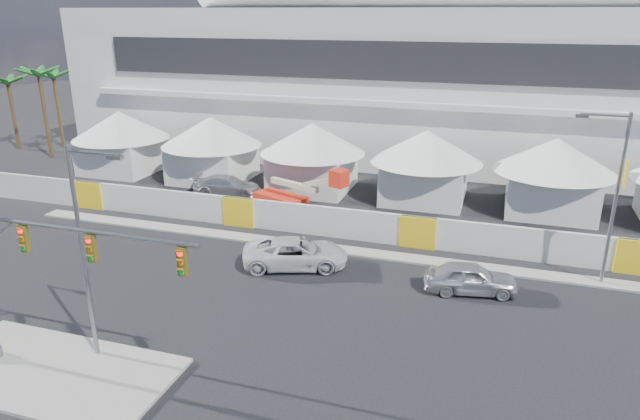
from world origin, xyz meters
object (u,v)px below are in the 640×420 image
(sedan_silver, at_px, (470,278))
(pickup_curb, at_px, (296,253))
(streetlight_curb, at_px, (613,188))
(boom_lift, at_px, (290,198))
(lot_car_c, at_px, (227,185))
(traffic_mast, at_px, (20,275))
(streetlight_median, at_px, (86,241))

(sedan_silver, height_order, pickup_curb, pickup_curb)
(streetlight_curb, bearing_deg, boom_lift, 163.74)
(streetlight_curb, bearing_deg, sedan_silver, -154.23)
(lot_car_c, relative_size, traffic_mast, 0.50)
(pickup_curb, distance_m, traffic_mast, 14.50)
(sedan_silver, relative_size, streetlight_curb, 0.51)
(boom_lift, bearing_deg, sedan_silver, -12.23)
(sedan_silver, xyz_separation_m, traffic_mast, (-16.21, -12.32, 3.41))
(lot_car_c, distance_m, traffic_mast, 23.82)
(sedan_silver, distance_m, streetlight_median, 18.45)
(streetlight_curb, xyz_separation_m, boom_lift, (-19.61, 5.72, -4.26))
(streetlight_median, bearing_deg, traffic_mast, -141.05)
(streetlight_median, bearing_deg, lot_car_c, 103.15)
(pickup_curb, distance_m, streetlight_curb, 16.91)
(traffic_mast, bearing_deg, streetlight_curb, 34.27)
(sedan_silver, relative_size, lot_car_c, 0.89)
(lot_car_c, distance_m, boom_lift, 6.56)
(streetlight_median, relative_size, streetlight_curb, 0.97)
(pickup_curb, distance_m, lot_car_c, 14.61)
(pickup_curb, relative_size, streetlight_curb, 0.64)
(pickup_curb, bearing_deg, traffic_mast, 133.02)
(streetlight_median, bearing_deg, boom_lift, 86.86)
(lot_car_c, xyz_separation_m, streetlight_curb, (25.78, -7.94, 4.56))
(pickup_curb, bearing_deg, streetlight_median, 137.74)
(streetlight_median, height_order, boom_lift, streetlight_median)
(sedan_silver, xyz_separation_m, lot_car_c, (-19.39, 11.03, -0.03))
(streetlight_curb, bearing_deg, pickup_curb, -169.63)
(lot_car_c, xyz_separation_m, boom_lift, (6.17, -2.22, 0.30))
(streetlight_curb, distance_m, boom_lift, 20.87)
(traffic_mast, distance_m, boom_lift, 21.57)
(streetlight_median, xyz_separation_m, streetlight_curb, (20.69, 13.85, 0.05))
(sedan_silver, bearing_deg, streetlight_curb, -75.18)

